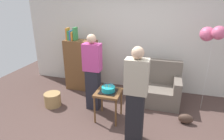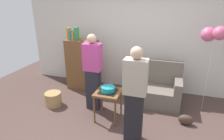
# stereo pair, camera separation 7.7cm
# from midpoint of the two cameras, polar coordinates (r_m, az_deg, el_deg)

# --- Properties ---
(ground_plane) EXTENTS (8.00, 8.00, 0.00)m
(ground_plane) POSITION_cam_midpoint_polar(r_m,az_deg,el_deg) (3.69, 0.77, -17.70)
(ground_plane) COLOR #4C3833
(wall_back) EXTENTS (6.00, 0.10, 2.70)m
(wall_back) POSITION_cam_midpoint_polar(r_m,az_deg,el_deg) (4.99, 7.78, 9.53)
(wall_back) COLOR silver
(wall_back) RESTS_ON ground_plane
(couch) EXTENTS (1.10, 0.70, 0.96)m
(couch) POSITION_cam_midpoint_polar(r_m,az_deg,el_deg) (4.56, 13.22, -5.30)
(couch) COLOR #6B6056
(couch) RESTS_ON ground_plane
(bookshelf) EXTENTS (0.80, 0.36, 1.61)m
(bookshelf) POSITION_cam_midpoint_polar(r_m,az_deg,el_deg) (5.06, -8.34, 1.73)
(bookshelf) COLOR brown
(bookshelf) RESTS_ON ground_plane
(side_table) EXTENTS (0.48, 0.48, 0.59)m
(side_table) POSITION_cam_midpoint_polar(r_m,az_deg,el_deg) (3.77, -0.57, -7.64)
(side_table) COLOR brown
(side_table) RESTS_ON ground_plane
(birthday_cake) EXTENTS (0.32, 0.32, 0.17)m
(birthday_cake) POSITION_cam_midpoint_polar(r_m,az_deg,el_deg) (3.71, -0.57, -5.72)
(birthday_cake) COLOR black
(birthday_cake) RESTS_ON side_table
(person_blowing_candles) EXTENTS (0.36, 0.22, 1.63)m
(person_blowing_candles) POSITION_cam_midpoint_polar(r_m,az_deg,el_deg) (4.03, -5.10, -0.69)
(person_blowing_candles) COLOR #23232D
(person_blowing_candles) RESTS_ON ground_plane
(person_holding_cake) EXTENTS (0.36, 0.22, 1.63)m
(person_holding_cake) POSITION_cam_midpoint_polar(r_m,az_deg,el_deg) (3.09, 7.40, -7.62)
(person_holding_cake) COLOR black
(person_holding_cake) RESTS_ON ground_plane
(wicker_basket) EXTENTS (0.36, 0.36, 0.30)m
(wicker_basket) POSITION_cam_midpoint_polar(r_m,az_deg,el_deg) (4.58, -16.47, -8.17)
(wicker_basket) COLOR #A88451
(wicker_basket) RESTS_ON ground_plane
(handbag) EXTENTS (0.28, 0.14, 0.20)m
(handbag) POSITION_cam_midpoint_polar(r_m,az_deg,el_deg) (4.08, 21.46, -13.48)
(handbag) COLOR #473328
(handbag) RESTS_ON ground_plane
(balloon_bunch) EXTENTS (0.44, 0.41, 1.80)m
(balloon_bunch) POSITION_cam_midpoint_polar(r_m,az_deg,el_deg) (4.21, 28.16, 9.35)
(balloon_bunch) COLOR silver
(balloon_bunch) RESTS_ON ground_plane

